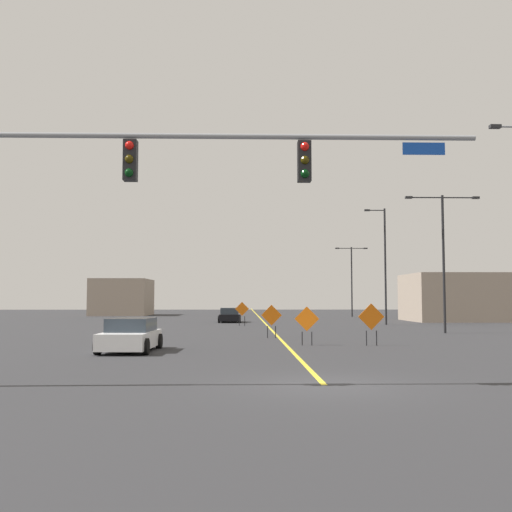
{
  "coord_description": "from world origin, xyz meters",
  "views": [
    {
      "loc": [
        -2.1,
        -15.34,
        2.18
      ],
      "look_at": [
        -1.11,
        24.71,
        4.97
      ],
      "focal_mm": 42.57,
      "sensor_mm": 36.0,
      "label": 1
    }
  ],
  "objects_px": {
    "street_lamp_near_right": "(352,275)",
    "car_white_passing": "(131,335)",
    "construction_sign_left_lane": "(371,319)",
    "traffic_signal_assembly": "(135,181)",
    "car_black_approaching": "(230,315)",
    "street_lamp_far_right": "(384,261)",
    "street_lamp_mid_right": "(443,250)",
    "construction_sign_median_near": "(307,321)",
    "construction_sign_median_far": "(271,317)",
    "construction_sign_left_shoulder": "(242,311)"
  },
  "relations": [
    {
      "from": "street_lamp_near_right",
      "to": "car_white_passing",
      "type": "height_order",
      "value": "street_lamp_near_right"
    },
    {
      "from": "street_lamp_far_right",
      "to": "construction_sign_left_lane",
      "type": "relative_size",
      "value": 4.96
    },
    {
      "from": "street_lamp_far_right",
      "to": "construction_sign_left_shoulder",
      "type": "height_order",
      "value": "street_lamp_far_right"
    },
    {
      "from": "car_white_passing",
      "to": "construction_sign_left_lane",
      "type": "bearing_deg",
      "value": 14.69
    },
    {
      "from": "car_white_passing",
      "to": "street_lamp_far_right",
      "type": "bearing_deg",
      "value": 56.24
    },
    {
      "from": "street_lamp_mid_right",
      "to": "street_lamp_near_right",
      "type": "relative_size",
      "value": 1.06
    },
    {
      "from": "traffic_signal_assembly",
      "to": "car_white_passing",
      "type": "height_order",
      "value": "traffic_signal_assembly"
    },
    {
      "from": "street_lamp_far_right",
      "to": "construction_sign_median_near",
      "type": "xyz_separation_m",
      "value": [
        -8.74,
        -21.43,
        -4.09
      ]
    },
    {
      "from": "street_lamp_mid_right",
      "to": "construction_sign_median_near",
      "type": "distance_m",
      "value": 14.2
    },
    {
      "from": "street_lamp_mid_right",
      "to": "construction_sign_left_lane",
      "type": "relative_size",
      "value": 4.48
    },
    {
      "from": "street_lamp_far_right",
      "to": "construction_sign_left_lane",
      "type": "distance_m",
      "value": 22.78
    },
    {
      "from": "traffic_signal_assembly",
      "to": "construction_sign_left_shoulder",
      "type": "distance_m",
      "value": 33.24
    },
    {
      "from": "street_lamp_far_right",
      "to": "traffic_signal_assembly",
      "type": "bearing_deg",
      "value": -112.91
    },
    {
      "from": "construction_sign_left_lane",
      "to": "construction_sign_median_far",
      "type": "xyz_separation_m",
      "value": [
        -4.33,
        5.57,
        -0.08
      ]
    },
    {
      "from": "construction_sign_median_far",
      "to": "car_black_approaching",
      "type": "xyz_separation_m",
      "value": [
        -2.71,
        21.77,
        -0.52
      ]
    },
    {
      "from": "construction_sign_median_near",
      "to": "car_black_approaching",
      "type": "xyz_separation_m",
      "value": [
        -4.09,
        27.1,
        -0.5
      ]
    },
    {
      "from": "street_lamp_mid_right",
      "to": "car_black_approaching",
      "type": "bearing_deg",
      "value": 128.12
    },
    {
      "from": "street_lamp_mid_right",
      "to": "car_white_passing",
      "type": "height_order",
      "value": "street_lamp_mid_right"
    },
    {
      "from": "traffic_signal_assembly",
      "to": "construction_sign_median_near",
      "type": "bearing_deg",
      "value": 65.91
    },
    {
      "from": "construction_sign_left_shoulder",
      "to": "construction_sign_median_far",
      "type": "distance_m",
      "value": 14.77
    },
    {
      "from": "street_lamp_near_right",
      "to": "construction_sign_median_far",
      "type": "bearing_deg",
      "value": -106.88
    },
    {
      "from": "construction_sign_left_lane",
      "to": "traffic_signal_assembly",
      "type": "bearing_deg",
      "value": -124.59
    },
    {
      "from": "street_lamp_far_right",
      "to": "car_white_passing",
      "type": "xyz_separation_m",
      "value": [
        -16.33,
        -24.44,
        -4.56
      ]
    },
    {
      "from": "construction_sign_left_lane",
      "to": "construction_sign_median_near",
      "type": "distance_m",
      "value": 2.97
    },
    {
      "from": "construction_sign_median_near",
      "to": "car_white_passing",
      "type": "bearing_deg",
      "value": -158.41
    },
    {
      "from": "car_white_passing",
      "to": "car_black_approaching",
      "type": "distance_m",
      "value": 30.31
    },
    {
      "from": "traffic_signal_assembly",
      "to": "car_black_approaching",
      "type": "distance_m",
      "value": 40.27
    },
    {
      "from": "street_lamp_far_right",
      "to": "car_white_passing",
      "type": "height_order",
      "value": "street_lamp_far_right"
    },
    {
      "from": "street_lamp_near_right",
      "to": "car_black_approaching",
      "type": "relative_size",
      "value": 1.88
    },
    {
      "from": "construction_sign_left_lane",
      "to": "construction_sign_median_far",
      "type": "distance_m",
      "value": 7.06
    },
    {
      "from": "construction_sign_left_shoulder",
      "to": "street_lamp_far_right",
      "type": "bearing_deg",
      "value": 6.91
    },
    {
      "from": "construction_sign_median_near",
      "to": "car_black_approaching",
      "type": "distance_m",
      "value": 27.41
    },
    {
      "from": "construction_sign_left_shoulder",
      "to": "car_white_passing",
      "type": "distance_m",
      "value": 23.48
    },
    {
      "from": "traffic_signal_assembly",
      "to": "street_lamp_far_right",
      "type": "height_order",
      "value": "street_lamp_far_right"
    },
    {
      "from": "traffic_signal_assembly",
      "to": "street_lamp_far_right",
      "type": "distance_m",
      "value": 37.24
    },
    {
      "from": "car_white_passing",
      "to": "street_lamp_near_right",
      "type": "bearing_deg",
      "value": 68.98
    },
    {
      "from": "street_lamp_mid_right",
      "to": "street_lamp_near_right",
      "type": "bearing_deg",
      "value": 89.57
    },
    {
      "from": "construction_sign_median_near",
      "to": "street_lamp_mid_right",
      "type": "bearing_deg",
      "value": 44.57
    },
    {
      "from": "construction_sign_median_far",
      "to": "street_lamp_far_right",
      "type": "bearing_deg",
      "value": 57.86
    },
    {
      "from": "street_lamp_near_right",
      "to": "car_black_approaching",
      "type": "height_order",
      "value": "street_lamp_near_right"
    },
    {
      "from": "construction_sign_median_far",
      "to": "car_white_passing",
      "type": "relative_size",
      "value": 0.41
    },
    {
      "from": "street_lamp_near_right",
      "to": "car_white_passing",
      "type": "xyz_separation_m",
      "value": [
        -17.53,
        -45.62,
        -4.21
      ]
    },
    {
      "from": "traffic_signal_assembly",
      "to": "construction_sign_left_shoulder",
      "type": "bearing_deg",
      "value": 85.16
    },
    {
      "from": "street_lamp_mid_right",
      "to": "street_lamp_near_right",
      "type": "xyz_separation_m",
      "value": [
        0.25,
        33.07,
        -0.33
      ]
    },
    {
      "from": "street_lamp_mid_right",
      "to": "construction_sign_median_far",
      "type": "xyz_separation_m",
      "value": [
        -11.06,
        -4.21,
        -4.06
      ]
    },
    {
      "from": "street_lamp_mid_right",
      "to": "car_black_approaching",
      "type": "distance_m",
      "value": 22.78
    },
    {
      "from": "construction_sign_median_far",
      "to": "car_white_passing",
      "type": "xyz_separation_m",
      "value": [
        -6.22,
        -8.33,
        -0.49
      ]
    },
    {
      "from": "construction_sign_left_lane",
      "to": "street_lamp_near_right",
      "type": "bearing_deg",
      "value": 80.75
    },
    {
      "from": "traffic_signal_assembly",
      "to": "construction_sign_median_far",
      "type": "height_order",
      "value": "traffic_signal_assembly"
    },
    {
      "from": "street_lamp_mid_right",
      "to": "construction_sign_left_lane",
      "type": "height_order",
      "value": "street_lamp_mid_right"
    }
  ]
}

